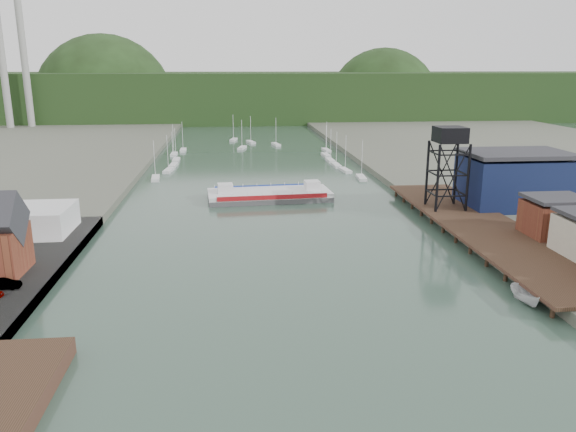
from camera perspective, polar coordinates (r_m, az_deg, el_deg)
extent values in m
plane|color=#2A4236|center=(55.67, 2.50, -16.87)|extent=(600.00, 600.00, 0.00)
cube|color=black|center=(105.45, 19.16, -0.99)|extent=(14.00, 70.00, 0.50)
cylinder|color=black|center=(103.38, 16.08, -1.68)|extent=(0.60, 0.60, 2.20)
cylinder|color=black|center=(108.38, 21.99, -1.44)|extent=(0.60, 0.60, 2.20)
cube|color=silver|center=(106.68, -25.84, -0.41)|extent=(18.00, 12.00, 4.50)
cylinder|color=black|center=(110.97, 14.97, 3.69)|extent=(0.50, 0.50, 13.00)
cylinder|color=black|center=(113.22, 17.82, 3.69)|extent=(0.50, 0.50, 13.00)
cylinder|color=black|center=(116.50, 13.95, 4.27)|extent=(0.50, 0.50, 13.00)
cylinder|color=black|center=(118.65, 16.69, 4.27)|extent=(0.50, 0.50, 13.00)
cube|color=black|center=(113.63, 16.15, 7.95)|extent=(5.50, 5.50, 3.00)
cube|color=#0B1834|center=(123.20, 21.97, 3.21)|extent=(20.00, 14.00, 10.00)
cube|color=#2D2D33|center=(122.25, 22.24, 5.92)|extent=(20.50, 14.50, 0.80)
cube|color=maroon|center=(103.04, 25.44, -0.43)|extent=(9.00, 8.00, 6.00)
cube|color=silver|center=(154.80, -13.31, 3.74)|extent=(2.67, 7.65, 0.90)
cube|color=silver|center=(165.66, -12.04, 4.53)|extent=(2.81, 7.67, 0.90)
cube|color=silver|center=(174.29, -11.56, 5.06)|extent=(2.35, 7.59, 0.90)
cube|color=silver|center=(184.04, -11.29, 5.59)|extent=(2.01, 7.50, 0.90)
cube|color=silver|center=(196.26, -11.51, 6.15)|extent=(2.00, 7.50, 0.90)
cube|color=silver|center=(205.74, -10.60, 6.59)|extent=(2.16, 7.54, 0.90)
cube|color=silver|center=(152.65, 7.46, 3.87)|extent=(2.53, 7.62, 0.90)
cube|color=silver|center=(163.22, 5.83, 4.63)|extent=(2.76, 7.67, 0.90)
cube|color=silver|center=(171.51, 4.91, 5.15)|extent=(2.22, 7.56, 0.90)
cube|color=silver|center=(180.20, 4.33, 5.64)|extent=(2.18, 7.54, 0.90)
cube|color=silver|center=(191.06, 3.87, 6.18)|extent=(2.46, 7.61, 0.90)
cube|color=silver|center=(202.74, 3.91, 6.68)|extent=(2.48, 7.61, 0.90)
cube|color=silver|center=(208.85, -4.69, 6.91)|extent=(3.78, 7.76, 0.90)
cube|color=silver|center=(217.41, -1.23, 7.27)|extent=(3.31, 7.74, 0.90)
cube|color=silver|center=(224.80, -3.80, 7.50)|extent=(3.76, 7.76, 0.90)
cube|color=silver|center=(232.60, -5.55, 7.71)|extent=(3.40, 7.74, 0.90)
cylinder|color=gray|center=(295.31, -26.99, 13.50)|extent=(3.20, 3.20, 60.00)
cylinder|color=gray|center=(297.35, -25.17, 13.70)|extent=(3.20, 3.20, 60.00)
cube|color=black|center=(347.29, -4.71, 12.03)|extent=(500.00, 120.00, 28.00)
sphere|color=black|center=(355.02, -17.95, 10.78)|extent=(80.00, 80.00, 80.00)
sphere|color=black|center=(370.49, 9.60, 11.12)|extent=(70.00, 70.00, 70.00)
cube|color=#48484A|center=(127.98, -1.90, 1.93)|extent=(28.32, 12.92, 1.10)
cube|color=silver|center=(127.76, -1.91, 2.37)|extent=(28.32, 12.92, 0.88)
cube|color=#A51218|center=(122.32, -1.55, 1.91)|extent=(24.26, 1.83, 0.99)
cube|color=navy|center=(133.12, -2.24, 2.98)|extent=(24.26, 1.83, 0.99)
cube|color=silver|center=(126.55, -6.38, 2.78)|extent=(3.53, 3.53, 2.21)
cube|color=silver|center=(129.17, 2.47, 3.10)|extent=(3.53, 3.53, 2.21)
imported|color=silver|center=(78.19, 23.00, -7.50)|extent=(2.72, 5.77, 2.15)
imported|color=#999999|center=(81.35, -26.87, -6.18)|extent=(4.10, 1.65, 1.33)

